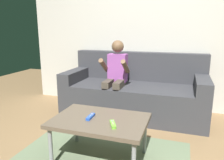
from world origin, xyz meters
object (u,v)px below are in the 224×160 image
Objects in this scene: couch at (134,93)px; game_remote_lime_near_edge at (113,124)px; person_seated_on_couch at (116,74)px; coffee_table at (100,123)px; game_remote_blue_center at (91,117)px.

game_remote_lime_near_edge is at bearing -84.93° from couch.
person_seated_on_couch is at bearing -140.61° from couch.
game_remote_lime_near_edge is at bearing -32.91° from coffee_table.
person_seated_on_couch is at bearing 106.52° from game_remote_lime_near_edge.
couch is 1.35m from game_remote_lime_near_edge.
coffee_table is at bearing -79.94° from person_seated_on_couch.
person_seated_on_couch reaches higher than couch.
couch is 2.32× the size of coffee_table.
person_seated_on_couch is at bearing 100.06° from coffee_table.
person_seated_on_couch is 7.42× the size of game_remote_blue_center.
game_remote_blue_center is (-0.24, 0.09, 0.00)m from game_remote_lime_near_edge.
game_remote_lime_near_edge is 1.00× the size of game_remote_blue_center.
couch is 0.41m from person_seated_on_couch.
game_remote_blue_center is at bearing -173.11° from coffee_table.
game_remote_lime_near_edge is at bearing -20.52° from game_remote_blue_center.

